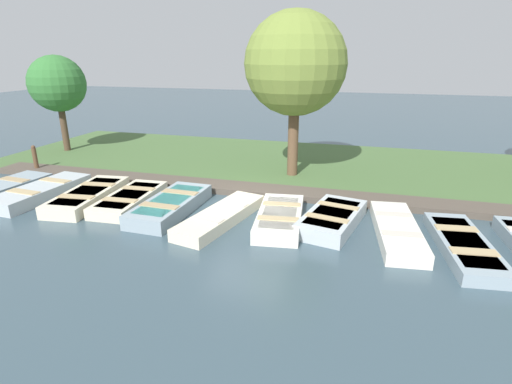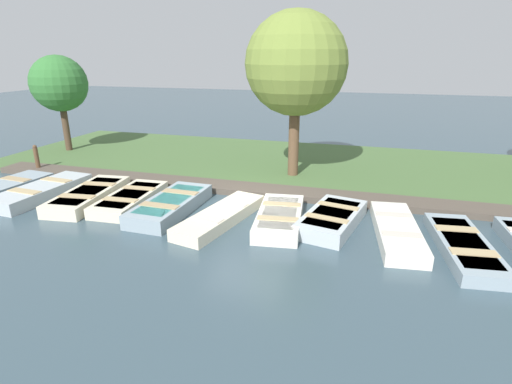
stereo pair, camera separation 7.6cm
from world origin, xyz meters
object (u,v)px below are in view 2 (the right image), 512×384
Objects in this scene: rowboat_8 at (397,230)px; rowboat_9 at (464,246)px; rowboat_2 at (89,195)px; park_tree_far_left at (59,84)px; rowboat_3 at (130,199)px; rowboat_6 at (280,217)px; mooring_post_near at (37,159)px; rowboat_5 at (221,216)px; rowboat_7 at (332,219)px; rowboat_4 at (171,205)px; rowboat_1 at (42,191)px; park_tree_left at (296,65)px.

rowboat_8 is 1.54m from rowboat_9.
rowboat_2 is 8.00m from park_tree_far_left.
rowboat_3 is 1.01× the size of rowboat_6.
mooring_post_near is 4.18m from park_tree_far_left.
rowboat_6 is at bearing -101.53° from rowboat_9.
rowboat_5 is 3.06m from rowboat_7.
rowboat_4 is at bearing -95.92° from rowboat_8.
rowboat_9 is (0.60, 9.36, -0.02)m from rowboat_3.
rowboat_8 is 15.72m from park_tree_far_left.
rowboat_1 is 1.01× the size of rowboat_2.
rowboat_6 is at bearing 94.52° from rowboat_1.
rowboat_6 is at bearing 113.31° from rowboat_5.
rowboat_8 is 3.08× the size of mooring_post_near.
mooring_post_near reaches higher than rowboat_6.
rowboat_7 is at bearing 113.14° from rowboat_5.
rowboat_3 is at bearing 69.15° from mooring_post_near.
rowboat_1 is at bearing 32.78° from park_tree_far_left.
rowboat_5 is 4.68m from rowboat_8.
park_tree_left reaches higher than rowboat_1.
rowboat_9 is 0.58× the size of park_tree_left.
rowboat_7 is at bearing 68.26° from park_tree_far_left.
rowboat_8 is at bearing 106.75° from rowboat_5.
rowboat_7 is (-0.26, 1.40, 0.02)m from rowboat_6.
rowboat_1 is 1.13× the size of rowboat_3.
park_tree_far_left is (-5.16, -6.61, 2.98)m from rowboat_3.
park_tree_far_left is 0.75× the size of park_tree_left.
rowboat_6 is 2.67× the size of mooring_post_near.
rowboat_8 is at bearing 69.79° from park_tree_far_left.
rowboat_6 is 0.86× the size of rowboat_9.
park_tree_far_left reaches higher than mooring_post_near.
rowboat_4 is at bearing -33.04° from park_tree_left.
rowboat_8 is at bearing 39.69° from park_tree_left.
rowboat_2 is 0.57× the size of park_tree_left.
rowboat_4 is at bearing -74.52° from rowboat_7.
park_tree_far_left is (-5.11, -12.82, 2.94)m from rowboat_7.
rowboat_2 is 1.13× the size of rowboat_6.
rowboat_7 is at bearing 93.46° from rowboat_6.
rowboat_9 is (0.37, 7.85, -0.06)m from rowboat_4.
rowboat_1 is at bearing -96.75° from rowboat_6.
rowboat_2 is 4.66m from mooring_post_near.
park_tree_far_left is (-5.38, -8.12, 2.94)m from rowboat_4.
rowboat_4 reaches higher than rowboat_2.
park_tree_left is at bearing 120.28° from rowboat_2.
rowboat_3 is 0.88× the size of rowboat_8.
park_tree_far_left is 11.02m from park_tree_left.
park_tree_left reaches higher than rowboat_3.
rowboat_6 is 3.06m from rowboat_8.
mooring_post_near is (-2.09, -5.48, 0.38)m from rowboat_3.
mooring_post_near reaches higher than rowboat_5.
rowboat_7 reaches higher than rowboat_2.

